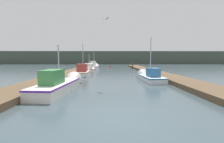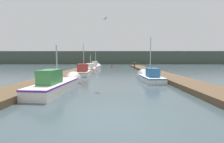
{
  "view_description": "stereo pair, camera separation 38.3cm",
  "coord_description": "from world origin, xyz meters",
  "views": [
    {
      "loc": [
        -0.36,
        -5.23,
        2.15
      ],
      "look_at": [
        -0.12,
        10.77,
        0.75
      ],
      "focal_mm": 24.0,
      "sensor_mm": 36.0,
      "label": 1
    },
    {
      "loc": [
        0.02,
        -5.23,
        2.15
      ],
      "look_at": [
        -0.12,
        10.77,
        0.75
      ],
      "focal_mm": 24.0,
      "sensor_mm": 36.0,
      "label": 2
    }
  ],
  "objects": [
    {
      "name": "dock_left",
      "position": [
        -5.88,
        16.0,
        0.18
      ],
      "size": [
        2.44,
        40.0,
        0.35
      ],
      "color": "brown",
      "rests_on": "ground_plane"
    },
    {
      "name": "fishing_boat_2",
      "position": [
        -3.78,
        14.05,
        0.46
      ],
      "size": [
        1.69,
        4.85,
        4.44
      ],
      "rotation": [
        0.0,
        0.0,
        0.04
      ],
      "color": "silver",
      "rests_on": "ground_plane"
    },
    {
      "name": "distant_shore_ridge",
      "position": [
        0.0,
        59.37,
        2.46
      ],
      "size": [
        120.0,
        16.0,
        4.92
      ],
      "color": "#424C42",
      "rests_on": "ground_plane"
    },
    {
      "name": "mooring_piling_0",
      "position": [
        -4.69,
        28.47,
        0.64
      ],
      "size": [
        0.25,
        0.25,
        1.26
      ],
      "color": "#473523",
      "rests_on": "ground_plane"
    },
    {
      "name": "fishing_boat_0",
      "position": [
        -3.65,
        4.78,
        0.45
      ],
      "size": [
        1.91,
        5.97,
        3.42
      ],
      "rotation": [
        0.0,
        0.0,
        -0.08
      ],
      "color": "silver",
      "rests_on": "ground_plane"
    },
    {
      "name": "fishing_boat_1",
      "position": [
        3.49,
        9.2,
        0.38
      ],
      "size": [
        1.81,
        4.72,
        4.62
      ],
      "rotation": [
        0.0,
        0.0,
        0.06
      ],
      "color": "silver",
      "rests_on": "ground_plane"
    },
    {
      "name": "mooring_piling_2",
      "position": [
        -4.84,
        16.97,
        0.57
      ],
      "size": [
        0.31,
        0.31,
        1.13
      ],
      "color": "#473523",
      "rests_on": "ground_plane"
    },
    {
      "name": "mooring_piling_1",
      "position": [
        4.64,
        27.44,
        0.66
      ],
      "size": [
        0.29,
        0.29,
        1.3
      ],
      "color": "#473523",
      "rests_on": "ground_plane"
    },
    {
      "name": "fishing_boat_3",
      "position": [
        -3.69,
        19.25,
        0.45
      ],
      "size": [
        2.04,
        6.18,
        3.26
      ],
      "rotation": [
        0.0,
        0.0,
        0.09
      ],
      "color": "silver",
      "rests_on": "ground_plane"
    },
    {
      "name": "dock_right",
      "position": [
        5.88,
        16.0,
        0.18
      ],
      "size": [
        2.44,
        40.0,
        0.35
      ],
      "color": "brown",
      "rests_on": "ground_plane"
    },
    {
      "name": "ground_plane",
      "position": [
        0.0,
        0.0,
        0.0
      ],
      "size": [
        200.0,
        200.0,
        0.0
      ],
      "color": "#38474C"
    },
    {
      "name": "fishing_boat_4",
      "position": [
        -3.48,
        24.87,
        0.48
      ],
      "size": [
        1.74,
        5.98,
        3.85
      ],
      "rotation": [
        0.0,
        0.0,
        -0.05
      ],
      "color": "silver",
      "rests_on": "ground_plane"
    },
    {
      "name": "seagull_lead",
      "position": [
        -0.64,
        6.12,
        5.07
      ],
      "size": [
        0.43,
        0.51,
        0.12
      ],
      "rotation": [
        0.0,
        0.0,
        2.22
      ],
      "color": "white"
    },
    {
      "name": "channel_buoy",
      "position": [
        -0.25,
        31.27,
        0.14
      ],
      "size": [
        0.46,
        0.46,
        0.96
      ],
      "color": "red",
      "rests_on": "ground_plane"
    }
  ]
}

